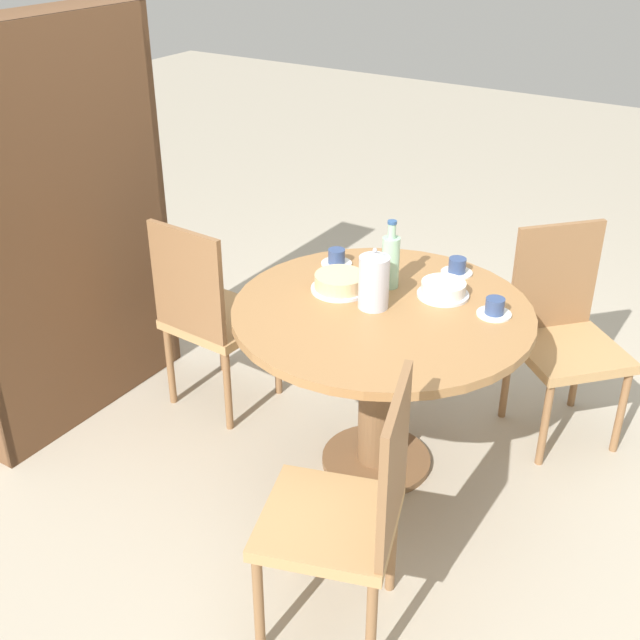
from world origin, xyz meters
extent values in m
plane|color=#B2A893|center=(0.00, 0.00, 0.00)|extent=(14.00, 14.00, 0.00)
cylinder|color=brown|center=(0.00, 0.00, 0.01)|extent=(0.46, 0.46, 0.03)
cylinder|color=brown|center=(0.00, 0.00, 0.37)|extent=(0.17, 0.17, 0.68)
cylinder|color=#9E7042|center=(0.00, 0.00, 0.73)|extent=(1.17, 1.17, 0.04)
cylinder|color=olive|center=(0.22, 0.66, 0.20)|extent=(0.03, 0.03, 0.41)
cylinder|color=olive|center=(0.24, 1.02, 0.20)|extent=(0.03, 0.03, 0.41)
cylinder|color=olive|center=(-0.14, 0.69, 0.20)|extent=(0.03, 0.03, 0.41)
cylinder|color=olive|center=(-0.12, 1.05, 0.20)|extent=(0.03, 0.03, 0.41)
cube|color=tan|center=(0.05, 0.85, 0.43)|extent=(0.44, 0.44, 0.04)
cube|color=olive|center=(-0.14, 0.87, 0.69)|extent=(0.05, 0.40, 0.49)
cylinder|color=olive|center=(-0.70, -0.04, 0.20)|extent=(0.03, 0.03, 0.41)
cylinder|color=olive|center=(-1.04, -0.15, 0.20)|extent=(0.03, 0.03, 0.41)
cylinder|color=olive|center=(-0.59, -0.38, 0.20)|extent=(0.03, 0.03, 0.41)
cylinder|color=olive|center=(-0.93, -0.49, 0.20)|extent=(0.03, 0.03, 0.41)
cube|color=tan|center=(-0.82, -0.26, 0.43)|extent=(0.53, 0.53, 0.04)
cube|color=olive|center=(-0.76, -0.45, 0.69)|extent=(0.39, 0.15, 0.49)
cylinder|color=olive|center=(0.37, -0.59, 0.20)|extent=(0.03, 0.03, 0.41)
cylinder|color=olive|center=(0.63, -0.84, 0.20)|extent=(0.03, 0.03, 0.41)
cylinder|color=olive|center=(0.62, -0.33, 0.20)|extent=(0.03, 0.03, 0.41)
cylinder|color=olive|center=(0.88, -0.58, 0.20)|extent=(0.03, 0.03, 0.41)
cube|color=tan|center=(0.62, -0.59, 0.43)|extent=(0.59, 0.59, 0.04)
cube|color=olive|center=(0.76, -0.44, 0.69)|extent=(0.31, 0.29, 0.49)
cube|color=brown|center=(0.19, 1.43, 0.88)|extent=(0.04, 0.28, 1.76)
cube|color=brown|center=(-0.33, 1.30, 0.88)|extent=(1.08, 0.02, 1.76)
cube|color=brown|center=(-0.33, 1.43, 0.02)|extent=(1.01, 0.27, 0.04)
cube|color=brown|center=(-0.33, 1.43, 0.35)|extent=(1.01, 0.27, 0.04)
cube|color=brown|center=(-0.33, 1.43, 0.70)|extent=(1.01, 0.27, 0.04)
cube|color=brown|center=(-0.33, 1.43, 1.06)|extent=(1.01, 0.27, 0.04)
cube|color=brown|center=(-0.33, 1.43, 1.41)|extent=(1.01, 0.27, 0.04)
cube|color=brown|center=(-0.33, 1.43, 1.74)|extent=(1.01, 0.27, 0.04)
cube|color=orange|center=(-0.01, 1.42, 0.16)|extent=(0.37, 0.21, 0.25)
cube|color=#28703D|center=(-0.65, 1.42, 0.18)|extent=(0.37, 0.21, 0.29)
cube|color=#234793|center=(-0.04, 1.42, 0.50)|extent=(0.44, 0.21, 0.26)
cube|color=#703384|center=(-0.62, 1.42, 0.48)|extent=(0.44, 0.21, 0.23)
cube|color=beige|center=(-0.01, 1.42, 0.84)|extent=(0.38, 0.21, 0.23)
cube|color=gold|center=(-0.04, 1.42, 1.22)|extent=(0.44, 0.21, 0.28)
cube|color=beige|center=(-0.06, 1.42, 1.54)|extent=(0.47, 0.21, 0.23)
cylinder|color=silver|center=(-0.01, 0.04, 0.85)|extent=(0.12, 0.12, 0.21)
cone|color=silver|center=(-0.01, 0.04, 0.97)|extent=(0.11, 0.11, 0.02)
sphere|color=silver|center=(-0.01, 0.04, 0.99)|extent=(0.02, 0.02, 0.02)
cylinder|color=#99C6A3|center=(0.18, 0.07, 0.86)|extent=(0.07, 0.07, 0.21)
cylinder|color=#99C6A3|center=(0.18, 0.07, 0.99)|extent=(0.03, 0.03, 0.06)
cylinder|color=#2D5184|center=(0.18, 0.07, 1.03)|extent=(0.04, 0.04, 0.01)
cylinder|color=silver|center=(0.05, 0.22, 0.76)|extent=(0.23, 0.23, 0.01)
cylinder|color=#DBB784|center=(0.05, 0.22, 0.79)|extent=(0.20, 0.20, 0.06)
cylinder|color=silver|center=(0.22, -0.15, 0.76)|extent=(0.21, 0.21, 0.01)
cylinder|color=silver|center=(0.22, -0.15, 0.79)|extent=(0.18, 0.18, 0.05)
cylinder|color=silver|center=(0.18, -0.38, 0.75)|extent=(0.13, 0.13, 0.01)
cylinder|color=#334775|center=(0.18, -0.38, 0.79)|extent=(0.07, 0.07, 0.06)
cylinder|color=silver|center=(0.44, -0.11, 0.75)|extent=(0.13, 0.13, 0.01)
cylinder|color=#334775|center=(0.44, -0.11, 0.79)|extent=(0.07, 0.07, 0.06)
cylinder|color=silver|center=(0.25, 0.36, 0.75)|extent=(0.13, 0.13, 0.01)
cylinder|color=#334775|center=(0.25, 0.36, 0.79)|extent=(0.07, 0.07, 0.06)
camera|label=1|loc=(-2.44, -1.26, 2.19)|focal=45.00mm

